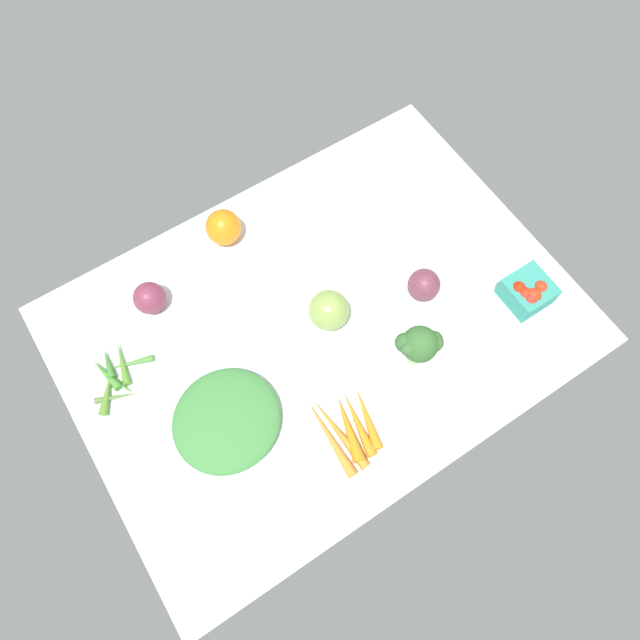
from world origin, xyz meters
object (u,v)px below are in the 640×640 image
(broccoli_head, at_px, (420,344))
(red_onion_near_basket, at_px, (424,285))
(red_onion_center, at_px, (150,298))
(berry_basket, at_px, (528,292))
(okra_pile, at_px, (115,375))
(carrot_bunch, at_px, (348,428))
(leafy_greens_clump, at_px, (227,420))
(heirloom_tomato_orange, at_px, (223,227))
(heirloom_tomato_green, at_px, (328,308))

(broccoli_head, xyz_separation_m, red_onion_near_basket, (-0.10, -0.11, -0.04))
(red_onion_center, distance_m, red_onion_near_basket, 0.58)
(berry_basket, height_order, red_onion_near_basket, red_onion_near_basket)
(okra_pile, bearing_deg, carrot_bunch, 133.87)
(leafy_greens_clump, xyz_separation_m, red_onion_center, (0.01, -0.31, 0.01))
(broccoli_head, bearing_deg, red_onion_near_basket, -132.15)
(red_onion_near_basket, bearing_deg, broccoli_head, 47.85)
(heirloom_tomato_orange, distance_m, heirloom_tomato_green, 0.30)
(leafy_greens_clump, distance_m, broccoli_head, 0.40)
(carrot_bunch, distance_m, berry_basket, 0.48)
(leafy_greens_clump, distance_m, red_onion_center, 0.31)
(red_onion_near_basket, bearing_deg, carrot_bunch, 28.25)
(broccoli_head, bearing_deg, carrot_bunch, 13.88)
(carrot_bunch, relative_size, berry_basket, 1.85)
(broccoli_head, bearing_deg, red_onion_center, -45.29)
(heirloom_tomato_orange, height_order, broccoli_head, broccoli_head)
(red_onion_center, xyz_separation_m, okra_pile, (0.14, 0.10, -0.03))
(heirloom_tomato_green, height_order, red_onion_near_basket, heirloom_tomato_green)
(heirloom_tomato_orange, xyz_separation_m, broccoli_head, (-0.18, 0.46, 0.03))
(carrot_bunch, height_order, heirloom_tomato_orange, heirloom_tomato_orange)
(heirloom_tomato_green, bearing_deg, red_onion_center, -37.32)
(leafy_greens_clump, xyz_separation_m, heirloom_tomato_orange, (-0.21, -0.37, 0.02))
(red_onion_center, bearing_deg, red_onion_near_basket, 150.05)
(red_onion_center, bearing_deg, leafy_greens_clump, 91.31)
(leafy_greens_clump, height_order, red_onion_center, red_onion_center)
(heirloom_tomato_green, bearing_deg, heirloom_tomato_orange, -73.97)
(berry_basket, relative_size, broccoli_head, 0.79)
(broccoli_head, xyz_separation_m, okra_pile, (0.53, -0.30, -0.07))
(red_onion_center, xyz_separation_m, red_onion_near_basket, (-0.50, 0.29, 0.00))
(red_onion_center, bearing_deg, okra_pile, 36.88)
(heirloom_tomato_orange, bearing_deg, broccoli_head, 111.56)
(berry_basket, height_order, broccoli_head, broccoli_head)
(berry_basket, xyz_separation_m, red_onion_center, (0.67, -0.42, 0.00))
(leafy_greens_clump, xyz_separation_m, okra_pile, (0.14, -0.21, -0.01))
(red_onion_near_basket, bearing_deg, okra_pile, -16.18)
(leafy_greens_clump, distance_m, berry_basket, 0.67)
(red_onion_center, bearing_deg, carrot_bunch, 113.59)
(red_onion_center, height_order, heirloom_tomato_green, heirloom_tomato_green)
(carrot_bunch, bearing_deg, red_onion_center, -66.41)
(heirloom_tomato_orange, distance_m, red_onion_near_basket, 0.45)
(broccoli_head, bearing_deg, heirloom_tomato_green, -60.15)
(berry_basket, bearing_deg, okra_pile, -21.34)
(carrot_bunch, xyz_separation_m, red_onion_near_basket, (-0.30, -0.16, 0.02))
(berry_basket, bearing_deg, red_onion_center, -31.93)
(berry_basket, xyz_separation_m, red_onion_near_basket, (0.17, -0.13, 0.00))
(leafy_greens_clump, bearing_deg, red_onion_near_basket, -177.30)
(red_onion_center, relative_size, okra_pile, 0.47)
(okra_pile, height_order, heirloom_tomato_green, heirloom_tomato_green)
(red_onion_near_basket, bearing_deg, red_onion_center, -29.95)
(leafy_greens_clump, height_order, okra_pile, leafy_greens_clump)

